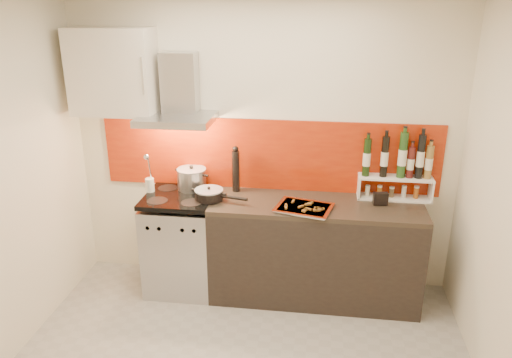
# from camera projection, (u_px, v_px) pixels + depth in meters

# --- Properties ---
(back_wall) EXTENTS (3.40, 0.02, 2.60)m
(back_wall) POSITION_uv_depth(u_px,v_px,m) (263.00, 146.00, 4.42)
(back_wall) COLOR silver
(back_wall) RESTS_ON ground
(backsplash) EXTENTS (3.00, 0.02, 0.64)m
(backsplash) POSITION_uv_depth(u_px,v_px,m) (268.00, 155.00, 4.43)
(backsplash) COLOR #971C08
(backsplash) RESTS_ON back_wall
(range_stove) EXTENTS (0.60, 0.60, 0.91)m
(range_stove) POSITION_uv_depth(u_px,v_px,m) (182.00, 243.00, 4.52)
(range_stove) COLOR #B7B7BA
(range_stove) RESTS_ON ground
(counter) EXTENTS (1.80, 0.60, 0.90)m
(counter) POSITION_uv_depth(u_px,v_px,m) (315.00, 250.00, 4.37)
(counter) COLOR black
(counter) RESTS_ON ground
(range_hood) EXTENTS (0.62, 0.50, 0.61)m
(range_hood) POSITION_uv_depth(u_px,v_px,m) (178.00, 98.00, 4.20)
(range_hood) COLOR #B7B7BA
(range_hood) RESTS_ON back_wall
(upper_cabinet) EXTENTS (0.70, 0.35, 0.72)m
(upper_cabinet) POSITION_uv_depth(u_px,v_px,m) (113.00, 72.00, 4.19)
(upper_cabinet) COLOR beige
(upper_cabinet) RESTS_ON back_wall
(stock_pot) EXTENTS (0.26, 0.26, 0.23)m
(stock_pot) POSITION_uv_depth(u_px,v_px,m) (192.00, 179.00, 4.48)
(stock_pot) COLOR #B7B7BA
(stock_pot) RESTS_ON range_stove
(saute_pan) EXTENTS (0.47, 0.25, 0.11)m
(saute_pan) POSITION_uv_depth(u_px,v_px,m) (210.00, 194.00, 4.26)
(saute_pan) COLOR black
(saute_pan) RESTS_ON range_stove
(utensil_jar) EXTENTS (0.08, 0.12, 0.38)m
(utensil_jar) POSITION_uv_depth(u_px,v_px,m) (149.00, 181.00, 4.41)
(utensil_jar) COLOR silver
(utensil_jar) RESTS_ON range_stove
(pepper_mill) EXTENTS (0.07, 0.07, 0.42)m
(pepper_mill) POSITION_uv_depth(u_px,v_px,m) (236.00, 170.00, 4.41)
(pepper_mill) COLOR black
(pepper_mill) RESTS_ON counter
(step_shelf) EXTENTS (0.62, 0.17, 0.59)m
(step_shelf) POSITION_uv_depth(u_px,v_px,m) (399.00, 169.00, 4.22)
(step_shelf) COLOR white
(step_shelf) RESTS_ON counter
(caddy_box) EXTENTS (0.13, 0.07, 0.10)m
(caddy_box) POSITION_uv_depth(u_px,v_px,m) (380.00, 199.00, 4.16)
(caddy_box) COLOR black
(caddy_box) RESTS_ON counter
(baking_tray) EXTENTS (0.51, 0.44, 0.03)m
(baking_tray) POSITION_uv_depth(u_px,v_px,m) (304.00, 208.00, 4.09)
(baking_tray) COLOR silver
(baking_tray) RESTS_ON counter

